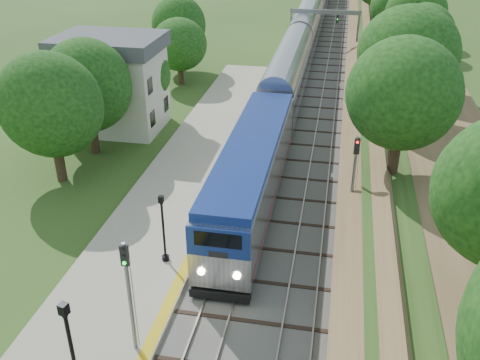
% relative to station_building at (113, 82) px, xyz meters
% --- Properties ---
extents(trackbed, '(9.50, 170.00, 0.28)m').
position_rel_station_building_xyz_m(trackbed, '(16.00, 30.00, -4.02)').
color(trackbed, '#4C4944').
rests_on(trackbed, ground).
extents(platform, '(6.40, 68.00, 0.38)m').
position_rel_station_building_xyz_m(platform, '(8.80, -14.00, -3.90)').
color(platform, '#ABA38A').
rests_on(platform, ground).
extents(yellow_stripe, '(0.55, 68.00, 0.01)m').
position_rel_station_building_xyz_m(yellow_stripe, '(11.65, -14.00, -3.70)').
color(yellow_stripe, gold).
rests_on(yellow_stripe, platform).
extents(embankment, '(10.64, 170.00, 11.70)m').
position_rel_station_building_xyz_m(embankment, '(24.35, 30.00, -2.14)').
color(embankment, brown).
rests_on(embankment, ground).
extents(station_building, '(8.60, 6.60, 8.00)m').
position_rel_station_building_xyz_m(station_building, '(0.00, 0.00, 0.00)').
color(station_building, silver).
rests_on(station_building, ground).
extents(signal_gantry, '(8.40, 0.38, 6.20)m').
position_rel_station_building_xyz_m(signal_gantry, '(16.47, 24.99, 0.73)').
color(signal_gantry, slate).
rests_on(signal_gantry, ground).
extents(trees_behind_platform, '(7.82, 53.32, 7.21)m').
position_rel_station_building_xyz_m(trees_behind_platform, '(2.83, -9.33, 0.44)').
color(trees_behind_platform, '#332316').
rests_on(trees_behind_platform, ground).
extents(train, '(3.14, 125.87, 4.62)m').
position_rel_station_building_xyz_m(train, '(14.00, 40.87, -1.73)').
color(train, black).
rests_on(train, trackbed).
extents(lamppost_mid, '(0.49, 0.49, 4.92)m').
position_rel_station_building_xyz_m(lamppost_mid, '(10.03, -27.92, -1.51)').
color(lamppost_mid, black).
rests_on(lamppost_mid, platform).
extents(lamppost_far, '(0.40, 0.40, 4.01)m').
position_rel_station_building_xyz_m(lamppost_far, '(10.41, -18.41, -1.92)').
color(lamppost_far, black).
rests_on(lamppost_far, platform).
extents(signal_platform, '(0.32, 0.26, 5.53)m').
position_rel_station_building_xyz_m(signal_platform, '(11.10, -24.81, -0.31)').
color(signal_platform, slate).
rests_on(signal_platform, platform).
extents(signal_farside, '(0.32, 0.25, 5.85)m').
position_rel_station_building_xyz_m(signal_farside, '(20.20, -12.49, -0.39)').
color(signal_farside, slate).
rests_on(signal_farside, ground).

